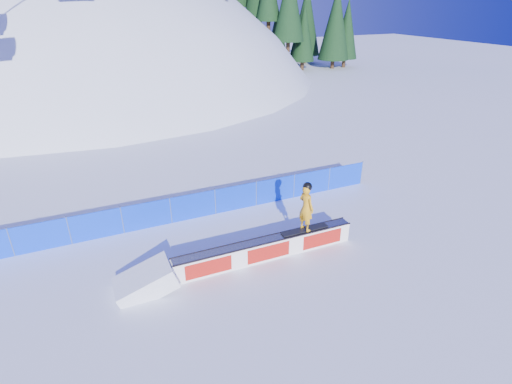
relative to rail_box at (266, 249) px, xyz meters
name	(u,v)px	position (x,y,z in m)	size (l,w,h in m)	color
ground	(174,292)	(-3.59, -0.47, -0.42)	(160.00, 160.00, 0.00)	white
snow_hill	(113,211)	(-3.59, 41.53, -18.42)	(64.00, 64.00, 64.00)	white
safety_fence	(147,215)	(-3.59, 4.03, 0.19)	(22.05, 0.05, 1.30)	#0937E4
rail_box	(266,249)	(0.00, 0.00, 0.00)	(7.05, 0.57, 0.85)	white
snow_ramp	(147,289)	(-4.40, 0.05, -0.42)	(1.93, 1.29, 0.72)	white
snowboarder	(306,207)	(1.61, -0.02, 1.41)	(1.91, 0.76, 1.99)	black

